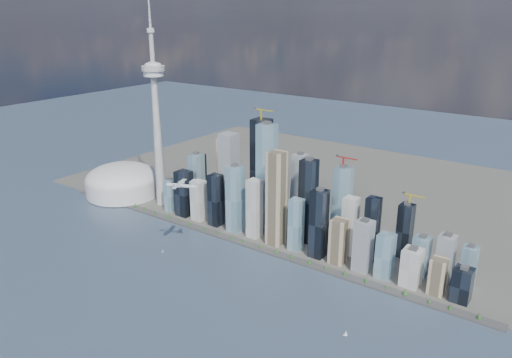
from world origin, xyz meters
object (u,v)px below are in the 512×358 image
Objects in this scene: dome_stadium at (123,181)px; airplane at (181,185)px; sailboat_east at (346,334)px; sailboat_west at (163,251)px; needle_tower at (156,117)px.

dome_stadium is 455.47m from airplane.
sailboat_east is (783.18, -215.46, -36.22)m from dome_stadium.
dome_stadium is at bearing 166.20° from sailboat_west.
dome_stadium reaches higher than sailboat_west.
dome_stadium is at bearing -175.91° from needle_tower.
airplane is 171.95m from sailboat_west.
airplane is at bearing 17.30° from sailboat_west.
sailboat_east reaches higher than sailboat_west.
sailboat_east is (383.01, -36.83, -160.35)m from airplane.
sailboat_west is (-60.88, -3.11, -160.78)m from airplane.
sailboat_east is at bearing -15.38° from dome_stadium.
sailboat_east is at bearing -19.32° from needle_tower.
airplane reaches higher than dome_stadium.
needle_tower reaches higher than dome_stadium.
needle_tower is at bearing 123.08° from airplane.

